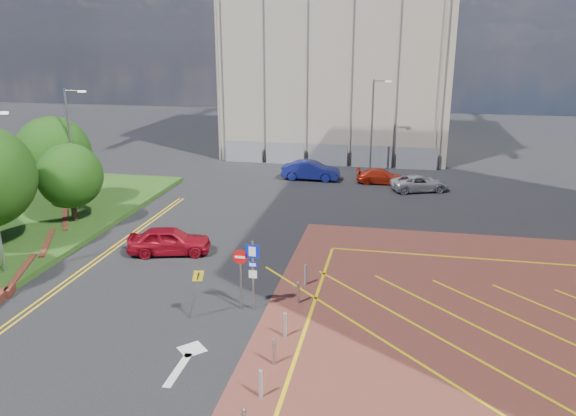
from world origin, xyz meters
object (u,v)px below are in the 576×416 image
(car_blue_back, at_px, (311,170))
(car_silver_back, at_px, (419,183))
(tree_d, at_px, (53,154))
(lamp_back, at_px, (373,123))
(car_red_back, at_px, (381,176))
(lamp_left_far, at_px, (72,146))
(car_red_left, at_px, (169,240))
(sign_cluster, at_px, (248,268))
(warning_sign, at_px, (196,288))
(tree_c, at_px, (70,176))

(car_blue_back, height_order, car_silver_back, car_blue_back)
(tree_d, distance_m, lamp_back, 25.47)
(lamp_back, bearing_deg, car_blue_back, -143.48)
(car_red_back, bearing_deg, car_blue_back, 86.86)
(lamp_back, bearing_deg, lamp_left_far, -139.14)
(tree_d, xyz_separation_m, car_red_left, (10.81, -6.46, -3.11))
(lamp_left_far, xyz_separation_m, sign_cluster, (14.72, -11.02, -2.71))
(warning_sign, bearing_deg, car_red_back, 74.67)
(tree_d, relative_size, car_silver_back, 1.38)
(car_silver_back, bearing_deg, lamp_back, 16.65)
(tree_d, height_order, lamp_back, lamp_back)
(tree_d, bearing_deg, lamp_left_far, -25.68)
(sign_cluster, relative_size, car_silver_back, 0.73)
(tree_c, bearing_deg, car_red_back, 37.59)
(tree_c, xyz_separation_m, car_silver_back, (21.59, 12.57, -2.58))
(warning_sign, xyz_separation_m, car_red_back, (6.75, 24.60, -0.85))
(car_blue_back, bearing_deg, lamp_left_far, 132.96)
(warning_sign, bearing_deg, tree_c, 139.11)
(lamp_left_far, relative_size, car_silver_back, 1.82)
(lamp_left_far, height_order, car_red_left, lamp_left_far)
(car_silver_back, bearing_deg, tree_d, 91.50)
(car_red_back, xyz_separation_m, car_silver_back, (2.98, -1.76, 0.03))
(car_red_left, bearing_deg, car_silver_back, -55.00)
(tree_d, xyz_separation_m, lamp_back, (20.58, 15.00, 0.49))
(warning_sign, xyz_separation_m, car_red_left, (-4.05, 6.82, -0.67))
(sign_cluster, distance_m, car_red_back, 23.88)
(car_red_left, bearing_deg, lamp_back, -38.79)
(warning_sign, xyz_separation_m, car_blue_back, (0.94, 24.74, -0.64))
(tree_c, distance_m, warning_sign, 15.79)
(car_red_left, bearing_deg, lamp_left_far, 43.68)
(lamp_back, xyz_separation_m, sign_cluster, (-3.78, -27.02, -2.41))
(lamp_back, xyz_separation_m, car_silver_back, (4.01, -5.43, -3.75))
(lamp_back, bearing_deg, car_red_left, -114.47)
(car_red_left, bearing_deg, warning_sign, -163.58)
(tree_c, relative_size, car_blue_back, 1.03)
(tree_c, xyz_separation_m, sign_cluster, (13.80, -9.02, -1.24))
(car_red_back, bearing_deg, car_red_left, 146.98)
(car_red_left, relative_size, car_silver_back, 1.02)
(car_red_left, bearing_deg, sign_cluster, -147.20)
(warning_sign, bearing_deg, lamp_back, 78.58)
(tree_d, distance_m, car_silver_back, 26.58)
(lamp_back, relative_size, car_red_left, 1.79)
(lamp_left_far, distance_m, car_blue_back, 18.95)
(tree_c, height_order, sign_cluster, tree_c)
(lamp_back, relative_size, car_red_back, 2.00)
(tree_c, relative_size, car_silver_back, 1.12)
(car_red_left, distance_m, car_red_back, 20.81)
(tree_d, xyz_separation_m, car_blue_back, (15.81, 11.47, -3.08))
(tree_c, distance_m, lamp_left_far, 2.65)
(lamp_left_far, xyz_separation_m, warning_sign, (12.79, -12.27, -3.23))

